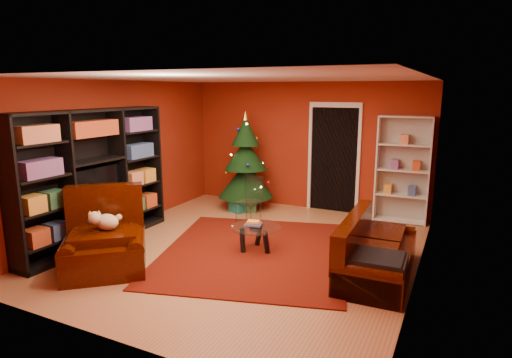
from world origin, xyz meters
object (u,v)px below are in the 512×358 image
at_px(white_bookshelf, 403,170).
at_px(media_unit, 94,178).
at_px(christmas_tree, 246,162).
at_px(armchair, 104,239).
at_px(dog, 107,222).
at_px(rug, 254,252).
at_px(coffee_table, 256,238).
at_px(gift_box_teal, 239,204).
at_px(acrylic_chair, 248,202).
at_px(gift_box_red, 262,199).
at_px(sofa, 378,246).
at_px(gift_box_green, 250,205).

bearing_deg(white_bookshelf, media_unit, -143.91).
distance_m(media_unit, christmas_tree, 3.15).
bearing_deg(media_unit, armchair, -38.17).
height_order(white_bookshelf, dog, white_bookshelf).
relative_size(rug, media_unit, 1.13).
distance_m(armchair, coffee_table, 2.20).
xyz_separation_m(christmas_tree, dog, (-0.27, -3.59, -0.31)).
height_order(gift_box_teal, acrylic_chair, acrylic_chair).
bearing_deg(acrylic_chair, gift_box_teal, 138.73).
height_order(rug, gift_box_red, gift_box_red).
xyz_separation_m(dog, sofa, (3.38, 1.42, -0.27)).
bearing_deg(christmas_tree, dog, -94.32).
relative_size(rug, sofa, 1.70).
bearing_deg(gift_box_green, rug, -61.90).
relative_size(white_bookshelf, acrylic_chair, 2.57).
distance_m(media_unit, coffee_table, 2.72).
relative_size(christmas_tree, acrylic_chair, 2.58).
bearing_deg(gift_box_teal, sofa, -31.06).
height_order(white_bookshelf, coffee_table, white_bookshelf).
bearing_deg(armchair, dog, 45.00).
xyz_separation_m(sofa, coffee_table, (-1.84, 0.06, -0.20)).
relative_size(media_unit, christmas_tree, 1.38).
xyz_separation_m(gift_box_teal, sofa, (3.11, -1.87, 0.24)).
distance_m(sofa, coffee_table, 1.85).
distance_m(christmas_tree, gift_box_red, 1.00).
bearing_deg(white_bookshelf, christmas_tree, -174.41).
relative_size(media_unit, white_bookshelf, 1.38).
distance_m(rug, gift_box_red, 2.85).
relative_size(christmas_tree, dog, 5.09).
distance_m(christmas_tree, acrylic_chair, 1.19).
distance_m(gift_box_teal, dog, 3.34).
bearing_deg(coffee_table, christmas_tree, 120.93).
height_order(sofa, acrylic_chair, sofa).
height_order(armchair, acrylic_chair, armchair).
xyz_separation_m(gift_box_red, acrylic_chair, (0.36, -1.33, 0.29)).
bearing_deg(media_unit, white_bookshelf, 39.44).
height_order(coffee_table, acrylic_chair, acrylic_chair).
xyz_separation_m(rug, armchair, (-1.54, -1.48, 0.44)).
bearing_deg(media_unit, sofa, 10.94).
height_order(christmas_tree, acrylic_chair, christmas_tree).
height_order(gift_box_green, gift_box_red, gift_box_green).
bearing_deg(gift_box_red, acrylic_chair, -74.88).
bearing_deg(dog, sofa, -17.53).
distance_m(dog, coffee_table, 2.18).
xyz_separation_m(coffee_table, acrylic_chair, (-0.75, 1.23, 0.19)).
relative_size(rug, acrylic_chair, 4.00).
relative_size(gift_box_red, dog, 0.52).
xyz_separation_m(media_unit, sofa, (4.29, 0.75, -0.67)).
distance_m(gift_box_green, sofa, 3.54).
distance_m(gift_box_red, coffee_table, 2.79).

